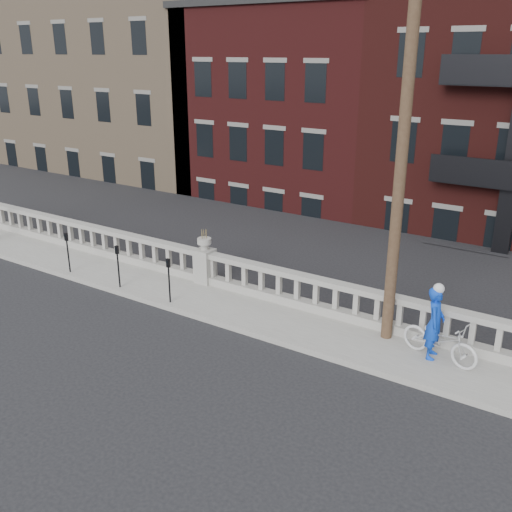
{
  "coord_description": "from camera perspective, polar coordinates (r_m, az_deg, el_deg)",
  "views": [
    {
      "loc": [
        10.62,
        -9.25,
        7.14
      ],
      "look_at": [
        2.43,
        3.2,
        1.74
      ],
      "focal_mm": 40.0,
      "sensor_mm": 36.0,
      "label": 1
    }
  ],
  "objects": [
    {
      "name": "ground",
      "position": [
        15.79,
        -14.0,
        -7.62
      ],
      "size": [
        120.0,
        120.0,
        0.0
      ],
      "primitive_type": "plane",
      "color": "black",
      "rests_on": "ground"
    },
    {
      "name": "bicycle",
      "position": [
        14.36,
        17.93,
        -7.98
      ],
      "size": [
        2.04,
        1.1,
        1.02
      ],
      "primitive_type": "imported",
      "rotation": [
        0.0,
        0.0,
        1.34
      ],
      "color": "silver",
      "rests_on": "sidewalk"
    },
    {
      "name": "sidewalk",
      "position": [
        17.68,
        -6.96,
        -3.79
      ],
      "size": [
        32.0,
        2.2,
        0.15
      ],
      "primitive_type": "cube",
      "color": "gray",
      "rests_on": "ground"
    },
    {
      "name": "planter_pedestal",
      "position": [
        18.08,
        -5.13,
        -0.6
      ],
      "size": [
        0.55,
        0.55,
        1.76
      ],
      "color": "gray",
      "rests_on": "sidewalk"
    },
    {
      "name": "cyclist",
      "position": [
        14.24,
        17.44,
        -6.4
      ],
      "size": [
        0.53,
        0.71,
        1.8
      ],
      "primitive_type": "imported",
      "rotation": [
        0.0,
        0.0,
        1.72
      ],
      "color": "blue",
      "rests_on": "sidewalk"
    },
    {
      "name": "balustrade",
      "position": [
        18.14,
        -5.11,
        -1.16
      ],
      "size": [
        28.0,
        0.34,
        1.03
      ],
      "color": "gray",
      "rests_on": "sidewalk"
    },
    {
      "name": "parking_meter_d",
      "position": [
        16.69,
        -8.71,
        -1.94
      ],
      "size": [
        0.1,
        0.09,
        1.36
      ],
      "color": "black",
      "rests_on": "sidewalk"
    },
    {
      "name": "utility_pole",
      "position": [
        13.72,
        14.52,
        11.32
      ],
      "size": [
        1.6,
        0.28,
        10.0
      ],
      "color": "#422D1E",
      "rests_on": "sidewalk"
    },
    {
      "name": "parking_meter_c",
      "position": [
        18.07,
        -13.65,
        -0.55
      ],
      "size": [
        0.1,
        0.09,
        1.36
      ],
      "color": "black",
      "rests_on": "sidewalk"
    },
    {
      "name": "parking_meter_b",
      "position": [
        19.78,
        -18.34,
        0.77
      ],
      "size": [
        0.1,
        0.09,
        1.36
      ],
      "color": "black",
      "rests_on": "sidewalk"
    },
    {
      "name": "lower_level",
      "position": [
        34.12,
        16.24,
        11.55
      ],
      "size": [
        80.0,
        44.0,
        20.8
      ],
      "color": "#605E59",
      "rests_on": "ground"
    }
  ]
}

